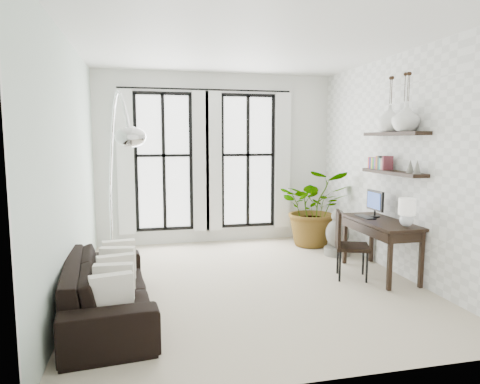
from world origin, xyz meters
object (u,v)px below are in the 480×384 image
object	(u,v)px
desk_chair	(346,240)
buddha	(337,236)
sofa	(107,288)
arc_lamp	(117,136)
plant	(315,208)
desk	(382,225)

from	to	relation	value
desk_chair	buddha	xyz separation A→B (m)	(0.42, 1.16, -0.22)
sofa	arc_lamp	distance (m)	2.04
desk_chair	arc_lamp	world-z (taller)	arc_lamp
sofa	plant	xyz separation A→B (m)	(3.51, 2.54, 0.38)
desk	desk_chair	bearing A→B (deg)	175.92
desk_chair	arc_lamp	bearing A→B (deg)	-167.90
plant	desk_chair	bearing A→B (deg)	-99.08
plant	desk	bearing A→B (deg)	-83.10
desk_chair	buddha	world-z (taller)	desk_chair
sofa	buddha	bearing A→B (deg)	-68.75
plant	buddha	distance (m)	0.83
desk_chair	buddha	size ratio (longest dim) A/B	1.22
plant	desk	world-z (taller)	plant
desk	arc_lamp	world-z (taller)	arc_lamp
desk	arc_lamp	xyz separation A→B (m)	(-3.64, 0.52, 1.27)
sofa	buddha	size ratio (longest dim) A/B	2.86
arc_lamp	desk_chair	bearing A→B (deg)	-8.81
plant	desk_chair	world-z (taller)	plant
plant	desk_chair	distance (m)	1.92
sofa	desk	distance (m)	3.82
sofa	desk	world-z (taller)	desk
desk	desk_chair	xyz separation A→B (m)	(-0.53, 0.04, -0.20)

